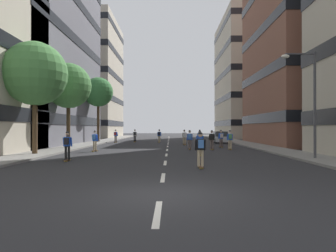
{
  "coord_description": "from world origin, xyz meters",
  "views": [
    {
      "loc": [
        0.3,
        -8.97,
        1.98
      ],
      "look_at": [
        0.0,
        27.57,
        2.21
      ],
      "focal_mm": 32.11,
      "sensor_mm": 36.0,
      "label": 1
    }
  ],
  "objects_px": {
    "parked_car_near": "(220,138)",
    "street_tree_near": "(35,74)",
    "streetlamp_right": "(309,93)",
    "skater_3": "(95,139)",
    "skater_0": "(184,136)",
    "skater_11": "(67,144)",
    "skater_12": "(201,148)",
    "skater_5": "(135,135)",
    "skater_1": "(159,135)",
    "skater_6": "(190,138)",
    "skater_2": "(212,139)",
    "skater_10": "(221,137)",
    "street_tree_far": "(68,86)",
    "skater_7": "(230,139)",
    "skater_9": "(200,142)",
    "street_tree_mid": "(98,92)",
    "skater_8": "(200,137)",
    "skater_4": "(116,135)"
  },
  "relations": [
    {
      "from": "parked_car_near",
      "to": "skater_4",
      "type": "bearing_deg",
      "value": 177.26
    },
    {
      "from": "skater_8",
      "to": "street_tree_far",
      "type": "bearing_deg",
      "value": -155.92
    },
    {
      "from": "street_tree_mid",
      "to": "skater_7",
      "type": "distance_m",
      "value": 20.93
    },
    {
      "from": "parked_car_near",
      "to": "skater_12",
      "type": "distance_m",
      "value": 25.43
    },
    {
      "from": "parked_car_near",
      "to": "skater_4",
      "type": "distance_m",
      "value": 13.99
    },
    {
      "from": "street_tree_near",
      "to": "skater_6",
      "type": "distance_m",
      "value": 13.88
    },
    {
      "from": "street_tree_far",
      "to": "skater_12",
      "type": "bearing_deg",
      "value": -50.85
    },
    {
      "from": "skater_1",
      "to": "skater_7",
      "type": "height_order",
      "value": "same"
    },
    {
      "from": "street_tree_far",
      "to": "skater_8",
      "type": "relative_size",
      "value": 4.52
    },
    {
      "from": "skater_1",
      "to": "skater_3",
      "type": "xyz_separation_m",
      "value": [
        -4.81,
        -15.88,
        0.0
      ]
    },
    {
      "from": "skater_6",
      "to": "skater_12",
      "type": "distance_m",
      "value": 12.77
    },
    {
      "from": "street_tree_near",
      "to": "skater_6",
      "type": "relative_size",
      "value": 4.52
    },
    {
      "from": "skater_2",
      "to": "skater_3",
      "type": "distance_m",
      "value": 10.3
    },
    {
      "from": "skater_5",
      "to": "skater_12",
      "type": "height_order",
      "value": "same"
    },
    {
      "from": "skater_12",
      "to": "skater_0",
      "type": "bearing_deg",
      "value": 89.6
    },
    {
      "from": "skater_3",
      "to": "skater_12",
      "type": "distance_m",
      "value": 12.95
    },
    {
      "from": "street_tree_near",
      "to": "skater_5",
      "type": "height_order",
      "value": "street_tree_near"
    },
    {
      "from": "skater_2",
      "to": "skater_10",
      "type": "distance_m",
      "value": 3.67
    },
    {
      "from": "skater_4",
      "to": "skater_11",
      "type": "relative_size",
      "value": 1.0
    },
    {
      "from": "parked_car_near",
      "to": "street_tree_near",
      "type": "bearing_deg",
      "value": -131.95
    },
    {
      "from": "skater_1",
      "to": "skater_9",
      "type": "height_order",
      "value": "same"
    },
    {
      "from": "street_tree_near",
      "to": "skater_11",
      "type": "xyz_separation_m",
      "value": [
        3.63,
        -3.74,
        -4.85
      ]
    },
    {
      "from": "street_tree_near",
      "to": "street_tree_far",
      "type": "bearing_deg",
      "value": 90.0
    },
    {
      "from": "streetlamp_right",
      "to": "skater_8",
      "type": "xyz_separation_m",
      "value": [
        -5.15,
        15.92,
        -3.15
      ]
    },
    {
      "from": "skater_10",
      "to": "skater_4",
      "type": "bearing_deg",
      "value": 141.98
    },
    {
      "from": "street_tree_far",
      "to": "skater_10",
      "type": "height_order",
      "value": "street_tree_far"
    },
    {
      "from": "skater_0",
      "to": "skater_4",
      "type": "height_order",
      "value": "same"
    },
    {
      "from": "street_tree_near",
      "to": "street_tree_mid",
      "type": "bearing_deg",
      "value": 90.0
    },
    {
      "from": "street_tree_mid",
      "to": "skater_12",
      "type": "distance_m",
      "value": 28.62
    },
    {
      "from": "skater_3",
      "to": "skater_10",
      "type": "distance_m",
      "value": 12.73
    },
    {
      "from": "skater_10",
      "to": "skater_11",
      "type": "height_order",
      "value": "same"
    },
    {
      "from": "skater_1",
      "to": "skater_9",
      "type": "distance_m",
      "value": 19.9
    },
    {
      "from": "skater_3",
      "to": "skater_12",
      "type": "relative_size",
      "value": 1.0
    },
    {
      "from": "skater_6",
      "to": "streetlamp_right",
      "type": "bearing_deg",
      "value": -53.17
    },
    {
      "from": "skater_11",
      "to": "skater_12",
      "type": "xyz_separation_m",
      "value": [
        7.61,
        -3.0,
        0.0
      ]
    },
    {
      "from": "skater_10",
      "to": "skater_5",
      "type": "bearing_deg",
      "value": 132.14
    },
    {
      "from": "street_tree_near",
      "to": "skater_1",
      "type": "xyz_separation_m",
      "value": [
        8.23,
        19.46,
        -4.85
      ]
    },
    {
      "from": "street_tree_mid",
      "to": "skater_12",
      "type": "height_order",
      "value": "street_tree_mid"
    },
    {
      "from": "street_tree_near",
      "to": "skater_5",
      "type": "xyz_separation_m",
      "value": [
        4.8,
        20.2,
        -4.85
      ]
    },
    {
      "from": "street_tree_mid",
      "to": "skater_7",
      "type": "bearing_deg",
      "value": -41.16
    },
    {
      "from": "streetlamp_right",
      "to": "skater_12",
      "type": "relative_size",
      "value": 3.65
    },
    {
      "from": "skater_0",
      "to": "skater_9",
      "type": "bearing_deg",
      "value": -88.01
    },
    {
      "from": "skater_0",
      "to": "skater_6",
      "type": "bearing_deg",
      "value": -88.93
    },
    {
      "from": "street_tree_near",
      "to": "skater_0",
      "type": "bearing_deg",
      "value": 49.93
    },
    {
      "from": "skater_0",
      "to": "skater_11",
      "type": "xyz_separation_m",
      "value": [
        -7.75,
        -17.27,
        0.03
      ]
    },
    {
      "from": "skater_1",
      "to": "skater_3",
      "type": "relative_size",
      "value": 1.0
    },
    {
      "from": "skater_11",
      "to": "skater_12",
      "type": "distance_m",
      "value": 8.18
    },
    {
      "from": "skater_10",
      "to": "skater_12",
      "type": "height_order",
      "value": "same"
    },
    {
      "from": "streetlamp_right",
      "to": "skater_3",
      "type": "relative_size",
      "value": 3.65
    },
    {
      "from": "skater_10",
      "to": "street_tree_far",
      "type": "bearing_deg",
      "value": -172.49
    }
  ]
}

